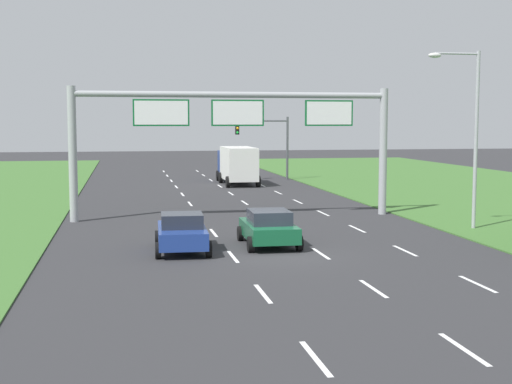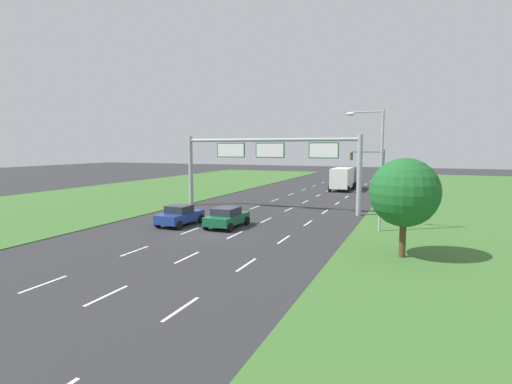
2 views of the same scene
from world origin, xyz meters
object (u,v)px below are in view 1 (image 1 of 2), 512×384
object	(u,v)px
box_truck	(237,164)
street_lamp	(469,124)
car_near_red	(269,227)
car_lead_silver	(182,232)
traffic_light_mast	(266,137)
sign_gantry	(236,126)

from	to	relation	value
box_truck	street_lamp	size ratio (longest dim) A/B	0.93
car_near_red	street_lamp	size ratio (longest dim) A/B	0.47
car_lead_silver	traffic_light_mast	size ratio (longest dim) A/B	0.73
sign_gantry	traffic_light_mast	size ratio (longest dim) A/B	3.08
street_lamp	car_lead_silver	bearing A→B (deg)	-166.58
car_near_red	car_lead_silver	xyz separation A→B (m)	(-3.67, -0.63, -0.00)
car_near_red	traffic_light_mast	world-z (taller)	traffic_light_mast
car_near_red	street_lamp	distance (m)	11.44
box_truck	traffic_light_mast	distance (m)	4.97
box_truck	street_lamp	xyz separation A→B (m)	(6.92, -26.85, 3.39)
box_truck	traffic_light_mast	xyz separation A→B (m)	(3.10, 3.22, 2.18)
car_near_red	sign_gantry	xyz separation A→B (m)	(0.01, 8.87, 4.17)
sign_gantry	street_lamp	size ratio (longest dim) A/B	2.03
box_truck	car_near_red	bearing A→B (deg)	-96.25
car_near_red	sign_gantry	world-z (taller)	sign_gantry
traffic_light_mast	sign_gantry	bearing A→B (deg)	-105.04
box_truck	street_lamp	bearing A→B (deg)	-75.37
car_lead_silver	sign_gantry	size ratio (longest dim) A/B	0.24
car_near_red	car_lead_silver	size ratio (longest dim) A/B	0.97
sign_gantry	traffic_light_mast	distance (m)	24.76
car_lead_silver	street_lamp	bearing A→B (deg)	15.70
box_truck	street_lamp	world-z (taller)	street_lamp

